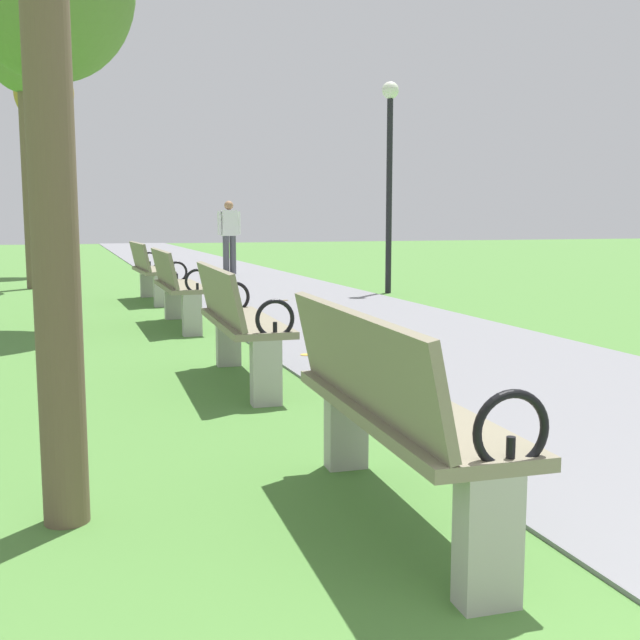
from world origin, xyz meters
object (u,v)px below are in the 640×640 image
object	(u,v)px
park_bench_4	(177,286)
lamp_post	(390,154)
tree_5	(44,96)
park_bench_3	(238,321)
park_bench_2	(390,409)
tree_4	(23,66)
pedestrian_walking	(229,233)
park_bench_5	(150,270)

from	to	relation	value
park_bench_4	lamp_post	xyz separation A→B (m)	(3.98, 3.04, 1.82)
tree_5	lamp_post	bearing A→B (deg)	-48.19
park_bench_3	tree_5	distance (m)	12.95
park_bench_2	lamp_post	xyz separation A→B (m)	(3.98, 9.21, 1.82)
tree_4	lamp_post	world-z (taller)	tree_4
tree_4	lamp_post	xyz separation A→B (m)	(5.73, -2.78, -1.57)
park_bench_4	pedestrian_walking	bearing A→B (deg)	74.06
tree_5	pedestrian_walking	distance (m)	4.90
tree_5	park_bench_4	bearing A→B (deg)	-80.86
park_bench_5	tree_5	bearing A→B (deg)	103.26
tree_5	pedestrian_walking	bearing A→B (deg)	-15.60
park_bench_2	park_bench_3	size ratio (longest dim) A/B	1.00
park_bench_5	tree_4	xyz separation A→B (m)	(-1.75, 2.92, 3.40)
park_bench_2	tree_4	distance (m)	12.58
tree_4	lamp_post	bearing A→B (deg)	-25.88
tree_5	pedestrian_walking	xyz separation A→B (m)	(3.78, -1.05, -2.94)
park_bench_3	tree_4	world-z (taller)	tree_4
pedestrian_walking	park_bench_2	bearing A→B (deg)	-99.20
park_bench_2	park_bench_5	distance (m)	9.07
park_bench_4	tree_5	bearing A→B (deg)	99.14
tree_4	pedestrian_walking	distance (m)	5.50
park_bench_3	pedestrian_walking	size ratio (longest dim) A/B	1.00
tree_4	lamp_post	size ratio (longest dim) A/B	1.37
park_bench_4	tree_5	world-z (taller)	tree_5
park_bench_5	tree_4	size ratio (longest dim) A/B	0.34
park_bench_2	park_bench_3	world-z (taller)	same
park_bench_2	lamp_post	size ratio (longest dim) A/B	0.46
park_bench_2	park_bench_4	distance (m)	6.17
pedestrian_walking	tree_5	bearing A→B (deg)	164.40
park_bench_3	tree_5	world-z (taller)	tree_5
park_bench_5	park_bench_2	bearing A→B (deg)	-90.00
park_bench_4	tree_4	bearing A→B (deg)	106.73
park_bench_4	park_bench_3	bearing A→B (deg)	-90.00
park_bench_2	lamp_post	world-z (taller)	lamp_post
park_bench_2	tree_5	distance (m)	15.74
tree_4	tree_5	world-z (taller)	tree_4
tree_4	park_bench_2	bearing A→B (deg)	-81.70
park_bench_4	lamp_post	size ratio (longest dim) A/B	0.46
park_bench_5	lamp_post	world-z (taller)	lamp_post
park_bench_5	lamp_post	distance (m)	4.38
park_bench_2	pedestrian_walking	size ratio (longest dim) A/B	1.00
park_bench_3	pedestrian_walking	xyz separation A→B (m)	(2.31, 11.36, 0.44)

